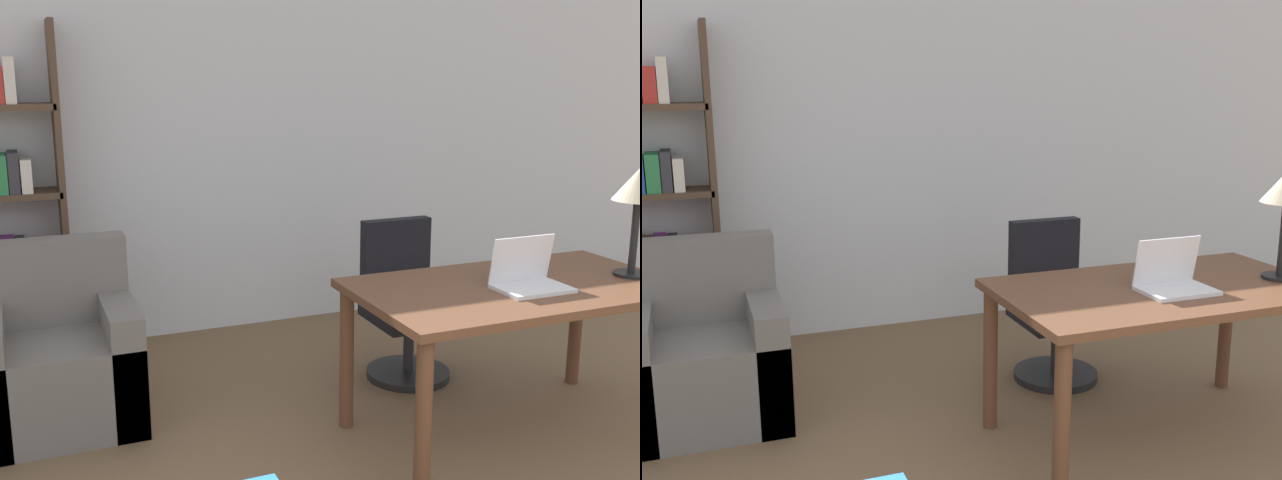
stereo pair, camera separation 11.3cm
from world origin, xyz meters
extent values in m
cube|color=silver|center=(0.00, 4.53, 1.35)|extent=(8.00, 0.06, 2.70)
cube|color=brown|center=(0.66, 2.46, 0.73)|extent=(1.53, 0.86, 0.04)
cylinder|color=brown|center=(-0.05, 2.09, 0.36)|extent=(0.07, 0.07, 0.71)
cylinder|color=brown|center=(-0.05, 2.83, 0.36)|extent=(0.07, 0.07, 0.71)
cylinder|color=brown|center=(1.36, 2.83, 0.36)|extent=(0.07, 0.07, 0.71)
cube|color=silver|center=(0.66, 2.35, 0.76)|extent=(0.33, 0.22, 0.02)
cube|color=silver|center=(0.66, 2.44, 0.88)|extent=(0.33, 0.05, 0.22)
cube|color=#19233D|center=(0.66, 2.45, 0.88)|extent=(0.30, 0.04, 0.19)
cylinder|color=black|center=(1.27, 2.38, 0.76)|extent=(0.17, 0.17, 0.01)
cylinder|color=black|center=(0.54, 3.26, 0.02)|extent=(0.48, 0.48, 0.04)
cylinder|color=#262626|center=(0.54, 3.26, 0.19)|extent=(0.06, 0.06, 0.30)
cube|color=black|center=(0.54, 3.26, 0.39)|extent=(0.44, 0.44, 0.10)
cube|color=black|center=(0.54, 3.44, 0.67)|extent=(0.42, 0.08, 0.46)
cube|color=#66605B|center=(-1.35, 3.39, 0.23)|extent=(0.77, 0.67, 0.45)
cube|color=#66605B|center=(-1.35, 3.64, 0.67)|extent=(0.77, 0.16, 0.44)
cube|color=#66605B|center=(-1.05, 3.39, 0.30)|extent=(0.16, 0.67, 0.61)
cube|color=#4C3828|center=(-1.22, 4.34, 1.01)|extent=(0.04, 0.28, 2.02)
cube|color=#4C3828|center=(-1.63, 4.34, 0.02)|extent=(0.83, 0.28, 0.04)
cube|color=brown|center=(-1.68, 4.34, 0.13)|extent=(0.08, 0.24, 0.19)
cube|color=silver|center=(-1.59, 4.34, 0.13)|extent=(0.08, 0.24, 0.19)
cube|color=#B72D28|center=(-1.52, 4.34, 0.14)|extent=(0.04, 0.24, 0.20)
cube|color=#4C3828|center=(-1.63, 4.34, 0.52)|extent=(0.83, 0.28, 0.04)
cube|color=brown|center=(-1.62, 4.34, 0.65)|extent=(0.06, 0.24, 0.22)
cube|color=#7F338C|center=(-1.54, 4.34, 0.66)|extent=(0.07, 0.24, 0.23)
cube|color=#333338|center=(-1.47, 4.34, 0.65)|extent=(0.06, 0.24, 0.23)
cube|color=#B72D28|center=(-1.40, 4.34, 0.63)|extent=(0.08, 0.24, 0.19)
cube|color=#2D7F47|center=(-1.55, 4.34, 1.15)|extent=(0.08, 0.24, 0.22)
cube|color=#333338|center=(-1.47, 4.34, 1.16)|extent=(0.06, 0.24, 0.23)
cube|color=silver|center=(-1.41, 4.34, 1.14)|extent=(0.06, 0.24, 0.19)
cube|color=#B72D28|center=(-1.52, 4.34, 1.65)|extent=(0.08, 0.24, 0.21)
cube|color=silver|center=(-1.45, 4.34, 1.68)|extent=(0.06, 0.24, 0.26)
camera|label=1|loc=(-1.48, -0.30, 1.72)|focal=42.00mm
camera|label=2|loc=(-1.37, -0.34, 1.72)|focal=42.00mm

